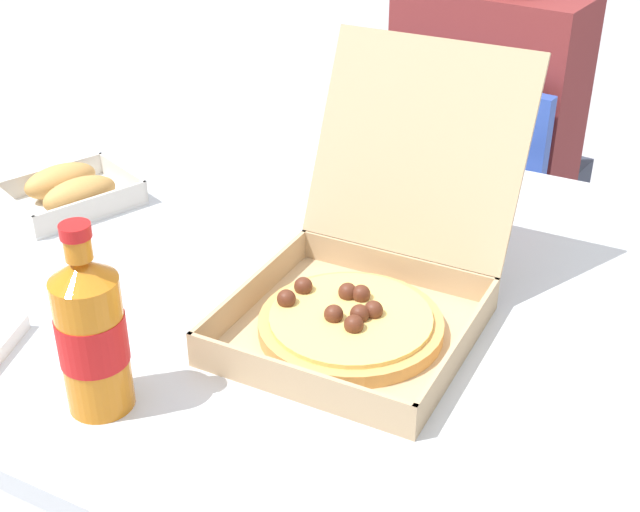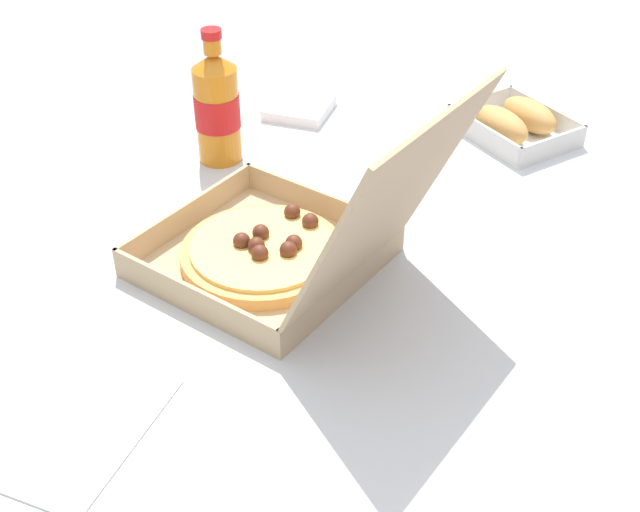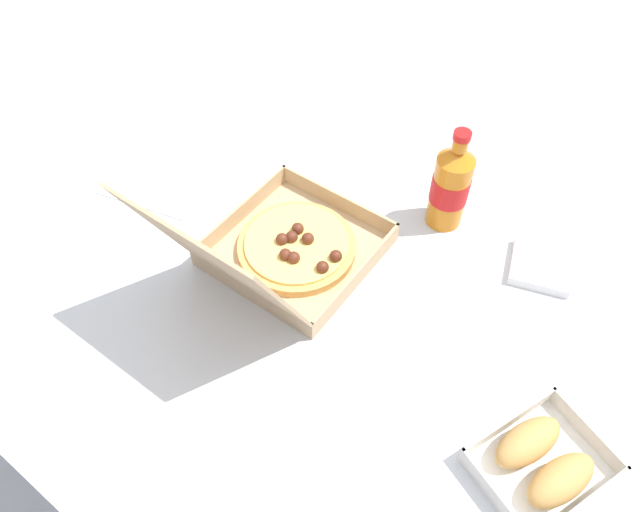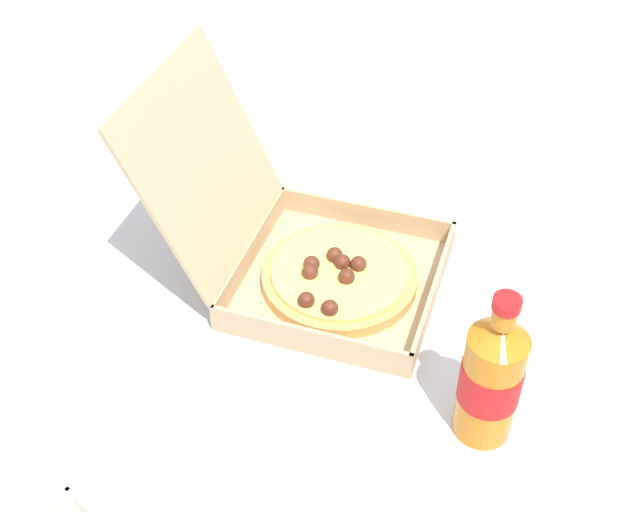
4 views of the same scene
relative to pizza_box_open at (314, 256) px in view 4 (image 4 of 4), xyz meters
The scene contains 4 objects.
dining_table 0.15m from the pizza_box_open, 133.82° to the left, with size 1.50×0.96×0.73m.
pizza_box_open is the anchor object (origin of this frame).
cola_bottle 0.34m from the pizza_box_open, 123.26° to the right, with size 0.07×0.07×0.22m.
paper_menu 0.36m from the pizza_box_open, ahead, with size 0.21×0.15×0.00m, color white.
Camera 4 is at (-0.77, -0.36, 1.57)m, focal length 46.10 mm.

